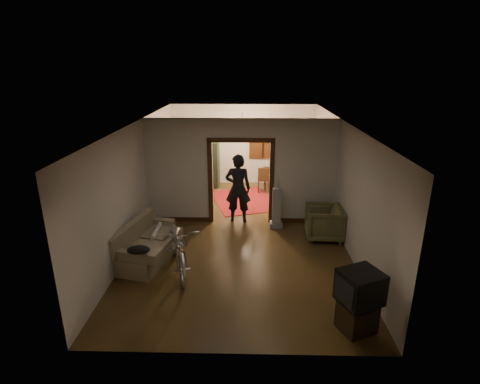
{
  "coord_description": "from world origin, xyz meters",
  "views": [
    {
      "loc": [
        0.21,
        -8.74,
        4.1
      ],
      "look_at": [
        0.0,
        -0.3,
        1.2
      ],
      "focal_mm": 28.0,
      "sensor_mm": 36.0,
      "label": 1
    }
  ],
  "objects_px": {
    "armchair": "(324,222)",
    "bicycle": "(179,245)",
    "desk": "(277,178)",
    "person": "(238,188)",
    "sofa": "(149,241)",
    "locker": "(207,165)"
  },
  "relations": [
    {
      "from": "armchair",
      "to": "bicycle",
      "type": "bearing_deg",
      "value": -61.28
    },
    {
      "from": "bicycle",
      "to": "person",
      "type": "distance_m",
      "value": 2.83
    },
    {
      "from": "locker",
      "to": "armchair",
      "type": "bearing_deg",
      "value": -68.07
    },
    {
      "from": "bicycle",
      "to": "armchair",
      "type": "bearing_deg",
      "value": 8.01
    },
    {
      "from": "bicycle",
      "to": "armchair",
      "type": "distance_m",
      "value": 3.65
    },
    {
      "from": "armchair",
      "to": "desk",
      "type": "bearing_deg",
      "value": -163.99
    },
    {
      "from": "bicycle",
      "to": "armchair",
      "type": "xyz_separation_m",
      "value": [
        3.3,
        1.56,
        -0.13
      ]
    },
    {
      "from": "bicycle",
      "to": "locker",
      "type": "xyz_separation_m",
      "value": [
        -0.01,
        5.54,
        0.27
      ]
    },
    {
      "from": "sofa",
      "to": "locker",
      "type": "distance_m",
      "value": 5.17
    },
    {
      "from": "armchair",
      "to": "person",
      "type": "xyz_separation_m",
      "value": [
        -2.14,
        0.99,
        0.53
      ]
    },
    {
      "from": "armchair",
      "to": "person",
      "type": "bearing_deg",
      "value": -111.48
    },
    {
      "from": "bicycle",
      "to": "armchair",
      "type": "height_order",
      "value": "bicycle"
    },
    {
      "from": "person",
      "to": "locker",
      "type": "distance_m",
      "value": 3.2
    },
    {
      "from": "bicycle",
      "to": "person",
      "type": "height_order",
      "value": "person"
    },
    {
      "from": "armchair",
      "to": "sofa",
      "type": "bearing_deg",
      "value": -70.97
    },
    {
      "from": "locker",
      "to": "person",
      "type": "bearing_deg",
      "value": -86.52
    },
    {
      "from": "bicycle",
      "to": "person",
      "type": "bearing_deg",
      "value": 48.32
    },
    {
      "from": "armchair",
      "to": "desk",
      "type": "relative_size",
      "value": 0.97
    },
    {
      "from": "bicycle",
      "to": "locker",
      "type": "bearing_deg",
      "value": 72.74
    },
    {
      "from": "armchair",
      "to": "locker",
      "type": "relative_size",
      "value": 0.56
    },
    {
      "from": "bicycle",
      "to": "locker",
      "type": "distance_m",
      "value": 5.54
    },
    {
      "from": "desk",
      "to": "person",
      "type": "bearing_deg",
      "value": -114.87
    }
  ]
}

